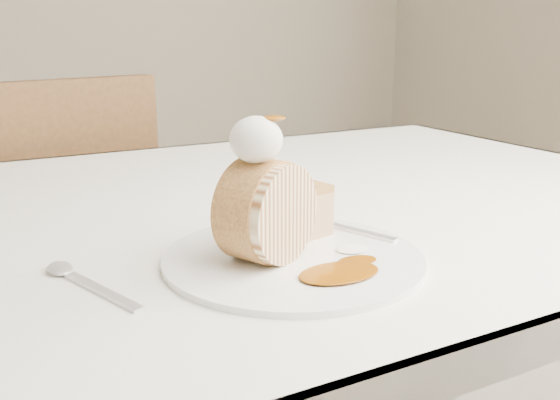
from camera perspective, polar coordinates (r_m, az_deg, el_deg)
table at (r=0.88m, az=-4.25°, el=-5.91°), size 1.40×0.90×0.75m
chair_far at (r=1.49m, az=-20.02°, el=-4.17°), size 0.50×0.50×0.88m
plate at (r=0.64m, az=1.22°, el=-5.35°), size 0.32×0.32×0.01m
roulade_slice at (r=0.62m, az=-1.22°, el=-1.03°), size 0.11×0.09×0.10m
cake_chunk at (r=0.70m, az=1.64°, el=-1.22°), size 0.07×0.07×0.05m
whipped_cream at (r=0.60m, az=-2.21°, el=5.54°), size 0.05×0.05×0.05m
caramel_drizzle at (r=0.60m, az=-0.63°, el=8.03°), size 0.03×0.02×0.01m
caramel_pool at (r=0.59m, az=5.41°, el=-6.62°), size 0.09×0.07×0.00m
fork at (r=0.72m, az=6.65°, el=-2.74°), size 0.08×0.16×0.00m
spoon at (r=0.59m, az=-15.95°, el=-8.03°), size 0.07×0.14×0.00m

